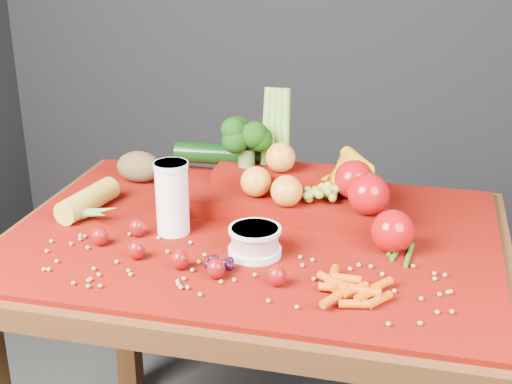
% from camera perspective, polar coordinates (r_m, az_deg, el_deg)
% --- Properties ---
extents(table, '(1.10, 0.80, 0.75)m').
position_cam_1_polar(table, '(1.62, -0.17, -6.68)').
color(table, '#3E230E').
rests_on(table, ground).
extents(red_cloth, '(1.05, 0.75, 0.01)m').
position_cam_1_polar(red_cloth, '(1.57, -0.18, -3.45)').
color(red_cloth, '#680703').
rests_on(red_cloth, table).
extents(milk_glass, '(0.08, 0.08, 0.16)m').
position_cam_1_polar(milk_glass, '(1.55, -6.73, -0.27)').
color(milk_glass, white).
rests_on(milk_glass, red_cloth).
extents(yogurt_bowl, '(0.11, 0.11, 0.06)m').
position_cam_1_polar(yogurt_bowl, '(1.46, -0.09, -3.89)').
color(yogurt_bowl, silver).
rests_on(yogurt_bowl, red_cloth).
extents(strawberry_scatter, '(0.44, 0.28, 0.04)m').
position_cam_1_polar(strawberry_scatter, '(1.47, -6.66, -4.20)').
color(strawberry_scatter, maroon).
rests_on(strawberry_scatter, red_cloth).
extents(dark_grape_cluster, '(0.06, 0.05, 0.03)m').
position_cam_1_polar(dark_grape_cluster, '(1.41, -2.78, -5.74)').
color(dark_grape_cluster, black).
rests_on(dark_grape_cluster, red_cloth).
extents(soybean_scatter, '(0.84, 0.24, 0.01)m').
position_cam_1_polar(soybean_scatter, '(1.39, -2.18, -6.47)').
color(soybean_scatter, '#9F7244').
rests_on(soybean_scatter, red_cloth).
extents(corn_ear, '(0.21, 0.25, 0.06)m').
position_cam_1_polar(corn_ear, '(1.68, -13.27, -1.33)').
color(corn_ear, gold).
rests_on(corn_ear, red_cloth).
extents(potato, '(0.12, 0.09, 0.08)m').
position_cam_1_polar(potato, '(1.87, -9.34, 2.01)').
color(potato, brown).
rests_on(potato, red_cloth).
extents(baby_carrot_pile, '(0.18, 0.18, 0.03)m').
position_cam_1_polar(baby_carrot_pile, '(1.33, 7.90, -7.66)').
color(baby_carrot_pile, '#CA4707').
rests_on(baby_carrot_pile, red_cloth).
extents(green_bean_pile, '(0.14, 0.12, 0.01)m').
position_cam_1_polar(green_bean_pile, '(1.52, 11.50, -4.39)').
color(green_bean_pile, '#286316').
rests_on(green_bean_pile, red_cloth).
extents(produce_mound, '(0.61, 0.36, 0.27)m').
position_cam_1_polar(produce_mound, '(1.67, 2.94, 0.55)').
color(produce_mound, '#680703').
rests_on(produce_mound, red_cloth).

